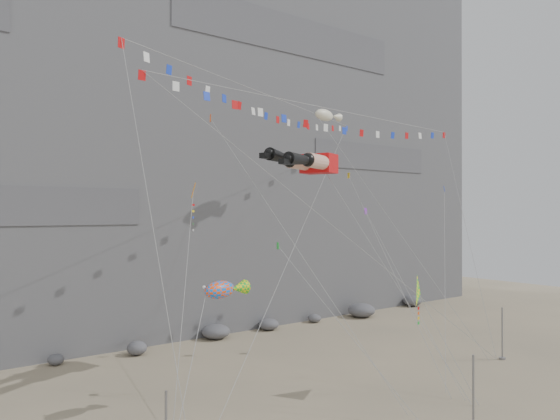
# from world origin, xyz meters

# --- Properties ---
(ground) EXTENTS (120.00, 120.00, 0.00)m
(ground) POSITION_xyz_m (0.00, 0.00, 0.00)
(ground) COLOR gray
(ground) RESTS_ON ground
(cliff) EXTENTS (80.00, 28.00, 50.00)m
(cliff) POSITION_xyz_m (0.00, 32.00, 25.00)
(cliff) COLOR slate
(cliff) RESTS_ON ground
(talus_boulders) EXTENTS (60.00, 3.00, 1.20)m
(talus_boulders) POSITION_xyz_m (0.00, 17.00, 0.60)
(talus_boulders) COLOR #5C5C61
(talus_boulders) RESTS_ON ground
(anchor_pole_center) EXTENTS (0.12, 0.12, 3.85)m
(anchor_pole_center) POSITION_xyz_m (0.28, -9.07, 1.93)
(anchor_pole_center) COLOR slate
(anchor_pole_center) RESTS_ON ground
(anchor_pole_right) EXTENTS (0.12, 0.12, 4.07)m
(anchor_pole_right) POSITION_xyz_m (14.06, -2.81, 2.03)
(anchor_pole_right) COLOR slate
(anchor_pole_right) RESTS_ON ground
(legs_kite) EXTENTS (8.43, 14.32, 19.85)m
(legs_kite) POSITION_xyz_m (0.22, 4.66, 15.25)
(legs_kite) COLOR red
(legs_kite) RESTS_ON ground
(flag_banner_upper) EXTENTS (29.77, 19.90, 28.14)m
(flag_banner_upper) POSITION_xyz_m (-0.23, 8.20, 20.56)
(flag_banner_upper) COLOR red
(flag_banner_upper) RESTS_ON ground
(flag_banner_lower) EXTENTS (32.66, 8.75, 23.10)m
(flag_banner_lower) POSITION_xyz_m (2.73, 4.14, 19.26)
(flag_banner_lower) COLOR red
(flag_banner_lower) RESTS_ON ground
(harlequin_kite) EXTENTS (5.22, 6.48, 14.49)m
(harlequin_kite) POSITION_xyz_m (-10.69, 1.83, 12.72)
(harlequin_kite) COLOR red
(harlequin_kite) RESTS_ON ground
(fish_windsock) EXTENTS (8.02, 6.73, 10.85)m
(fish_windsock) POSITION_xyz_m (-9.18, 1.41, 6.99)
(fish_windsock) COLOR #FF470D
(fish_windsock) RESTS_ON ground
(delta_kite) EXTENTS (2.30, 4.80, 8.06)m
(delta_kite) POSITION_xyz_m (2.56, -3.73, 6.28)
(delta_kite) COLOR yellow
(delta_kite) RESTS_ON ground
(blimp_windsock) EXTENTS (6.16, 15.50, 25.39)m
(blimp_windsock) POSITION_xyz_m (8.56, 11.71, 20.54)
(blimp_windsock) COLOR #F2EAC7
(blimp_windsock) RESTS_ON ground
(small_kite_a) EXTENTS (4.74, 15.53, 24.01)m
(small_kite_a) POSITION_xyz_m (-5.27, 8.67, 18.09)
(small_kite_a) COLOR #FF5515
(small_kite_a) RESTS_ON ground
(small_kite_b) EXTENTS (4.53, 12.49, 17.01)m
(small_kite_b) POSITION_xyz_m (7.17, 5.07, 11.43)
(small_kite_b) COLOR purple
(small_kite_b) RESTS_ON ground
(small_kite_c) EXTENTS (3.18, 9.88, 13.44)m
(small_kite_c) POSITION_xyz_m (-4.32, 1.87, 9.13)
(small_kite_c) COLOR green
(small_kite_c) RESTS_ON ground
(small_kite_d) EXTENTS (4.38, 13.24, 19.67)m
(small_kite_d) POSITION_xyz_m (6.72, 6.51, 14.25)
(small_kite_d) COLOR yellow
(small_kite_d) RESTS_ON ground
(small_kite_e) EXTENTS (10.03, 7.37, 17.75)m
(small_kite_e) POSITION_xyz_m (12.81, 1.60, 13.18)
(small_kite_e) COLOR #1634C7
(small_kite_e) RESTS_ON ground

